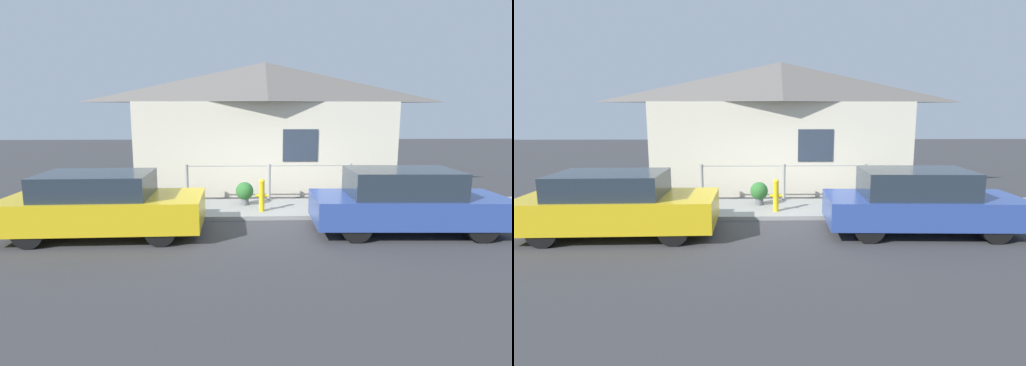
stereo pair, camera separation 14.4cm
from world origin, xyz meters
The scene contains 10 objects.
ground_plane centered at (0.00, 0.00, 0.00)m, with size 60.00×60.00×0.00m, color #38383A.
sidewalk centered at (0.00, 1.02, 0.05)m, with size 24.00×2.05×0.11m.
house centered at (0.00, 3.78, 3.40)m, with size 8.72×2.23×4.28m.
fence centered at (0.00, 1.90, 0.70)m, with size 4.90×0.10×1.07m.
car_left centered at (-3.80, -1.10, 0.70)m, with size 4.20×1.84×1.39m.
car_right centered at (2.84, -1.09, 0.71)m, with size 4.27×1.82×1.43m.
fire_hydrant centered at (-0.28, 0.54, 0.55)m, with size 0.34×0.15×0.86m.
potted_plant_near_hydrant centered at (-0.72, 1.29, 0.48)m, with size 0.50×0.50×0.64m.
potted_plant_by_fence centered at (-3.89, 1.61, 0.47)m, with size 0.54×0.54×0.67m.
potted_plant_corner centered at (3.16, 1.75, 0.50)m, with size 0.56×0.56×0.69m.
Camera 2 is at (-0.68, -9.63, 2.67)m, focal length 28.00 mm.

